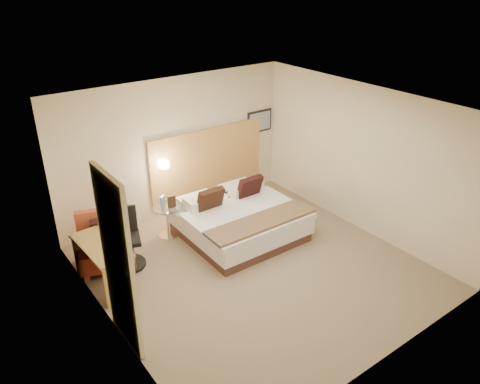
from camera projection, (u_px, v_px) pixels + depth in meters
floor at (256, 269)px, 7.70m from camera, size 4.80×5.00×0.02m
ceiling at (258, 108)px, 6.50m from camera, size 4.80×5.00×0.02m
wall_back at (175, 148)px, 8.91m from camera, size 4.80×0.02×2.70m
wall_front at (394, 275)px, 5.29m from camera, size 4.80×0.02×2.70m
wall_left at (105, 246)px, 5.82m from camera, size 0.02×5.00×2.70m
wall_right at (362, 159)px, 8.38m from camera, size 0.02×5.00×2.70m
headboard_panel at (208, 159)px, 9.43m from camera, size 2.60×0.04×1.30m
art_frame at (259, 121)px, 9.90m from camera, size 0.62×0.03×0.47m
art_canvas at (260, 122)px, 9.89m from camera, size 0.54×0.01×0.39m
lamp_arm at (162, 163)px, 8.75m from camera, size 0.02×0.12×0.02m
lamp_shade at (164, 164)px, 8.71m from camera, size 0.15×0.15×0.15m
curtain at (118, 263)px, 5.72m from camera, size 0.06×0.90×2.42m
bottle_a at (162, 202)px, 8.31m from camera, size 0.07×0.07×0.21m
bottle_b at (163, 201)px, 8.36m from camera, size 0.07×0.07×0.21m
menu_folder at (172, 202)px, 8.31m from camera, size 0.14×0.07×0.23m
bed at (239, 220)px, 8.51m from camera, size 2.04×1.96×0.97m
lounge_chair at (106, 245)px, 7.66m from camera, size 1.06×0.99×0.91m
side_table at (167, 220)px, 8.48m from camera, size 0.60×0.60×0.59m
desk at (104, 253)px, 7.08m from camera, size 0.60×1.19×0.73m
desk_chair at (126, 243)px, 7.63m from camera, size 0.72×0.72×0.99m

